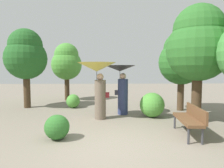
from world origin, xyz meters
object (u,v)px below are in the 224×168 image
person_left (98,76)px  park_bench (190,118)px  tree_mid_left (26,55)px  tree_mid_right (198,44)px  tree_near_left (67,62)px  person_right (121,79)px  tree_near_right (182,58)px

person_left → park_bench: (2.67, -1.99, -1.11)m
tree_mid_left → tree_mid_right: bearing=-22.9°
park_bench → tree_near_left: 8.22m
tree_mid_left → tree_mid_right: tree_mid_right is taller
person_right → tree_near_right: tree_near_right is taller
person_right → person_left: bearing=130.6°
park_bench → tree_mid_right: (0.78, 1.34, 2.22)m
person_left → tree_near_right: bearing=-66.9°
person_right → tree_near_left: 4.86m
tree_near_right → tree_mid_right: bearing=-96.3°
tree_near_left → park_bench: bearing=-54.4°
person_left → tree_mid_left: bearing=58.6°
park_bench → tree_mid_left: bearing=-119.8°
tree_mid_left → tree_mid_right: 7.55m
person_left → tree_mid_right: (3.45, -0.65, 1.12)m
person_right → tree_near_left: tree_near_left is taller
person_right → park_bench: size_ratio=1.32×
park_bench → tree_mid_left: (-6.17, 4.28, 2.03)m
tree_mid_left → park_bench: bearing=-34.7°
person_right → tree_mid_left: 4.81m
person_right → tree_mid_left: tree_mid_left is taller
tree_near_right → tree_mid_left: size_ratio=0.94×
person_right → tree_mid_right: 3.16m
person_left → park_bench: 3.51m
person_right → tree_near_left: bearing=39.5°
park_bench → tree_near_left: bearing=-139.5°
park_bench → tree_mid_left: size_ratio=0.41×
person_right → tree_mid_right: bearing=-117.2°
tree_near_left → tree_mid_right: tree_mid_right is taller
tree_near_left → tree_near_right: (5.69, -3.10, 0.07)m
person_right → tree_mid_right: (2.52, -1.40, 1.28)m
tree_near_right → tree_mid_left: tree_mid_left is taller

